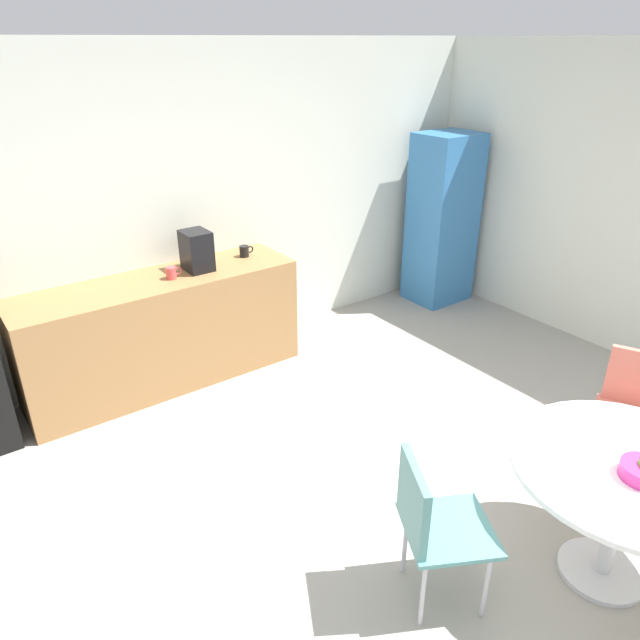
# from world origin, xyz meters

# --- Properties ---
(ground_plane) EXTENTS (6.00, 6.00, 0.00)m
(ground_plane) POSITION_xyz_m (0.00, 0.00, 0.00)
(ground_plane) COLOR #9E998E
(wall_back) EXTENTS (6.00, 0.10, 2.60)m
(wall_back) POSITION_xyz_m (0.00, 3.00, 1.30)
(wall_back) COLOR silver
(wall_back) RESTS_ON ground_plane
(counter_block) EXTENTS (2.21, 0.60, 0.90)m
(counter_block) POSITION_xyz_m (-0.52, 2.65, 0.45)
(counter_block) COLOR #9E7042
(counter_block) RESTS_ON ground_plane
(locker_cabinet) EXTENTS (0.60, 0.50, 1.75)m
(locker_cabinet) POSITION_xyz_m (2.55, 2.55, 0.87)
(locker_cabinet) COLOR #3372B2
(locker_cabinet) RESTS_ON ground_plane
(round_table) EXTENTS (1.13, 1.13, 0.73)m
(round_table) POSITION_xyz_m (0.55, -0.58, 0.60)
(round_table) COLOR silver
(round_table) RESTS_ON ground_plane
(chair_coral) EXTENTS (0.56, 0.56, 0.83)m
(chair_coral) POSITION_xyz_m (1.45, -0.16, 0.52)
(chair_coral) COLOR silver
(chair_coral) RESTS_ON ground_plane
(chair_teal) EXTENTS (0.57, 0.57, 0.83)m
(chair_teal) POSITION_xyz_m (-0.32, -0.11, 0.52)
(chair_teal) COLOR silver
(chair_teal) RESTS_ON ground_plane
(mug_white) EXTENTS (0.13, 0.08, 0.09)m
(mug_white) POSITION_xyz_m (-0.41, 2.59, 0.95)
(mug_white) COLOR #D84C4C
(mug_white) RESTS_ON counter_block
(mug_green) EXTENTS (0.13, 0.08, 0.09)m
(mug_green) POSITION_xyz_m (0.30, 2.71, 0.95)
(mug_green) COLOR black
(mug_green) RESTS_ON counter_block
(coffee_maker) EXTENTS (0.20, 0.24, 0.32)m
(coffee_maker) POSITION_xyz_m (-0.16, 2.65, 1.06)
(coffee_maker) COLOR black
(coffee_maker) RESTS_ON counter_block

